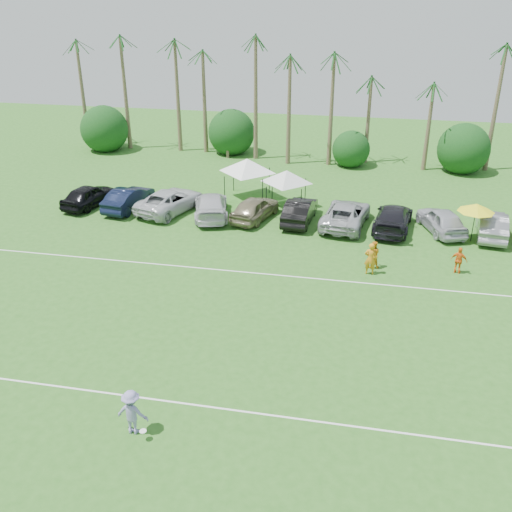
# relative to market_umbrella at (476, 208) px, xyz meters

# --- Properties ---
(ground) EXTENTS (120.00, 120.00, 0.00)m
(ground) POSITION_rel_market_umbrella_xyz_m (-14.77, -21.37, -2.39)
(ground) COLOR #2B611D
(ground) RESTS_ON ground
(field_lines) EXTENTS (80.00, 12.10, 0.01)m
(field_lines) POSITION_rel_market_umbrella_xyz_m (-14.77, -13.37, -2.38)
(field_lines) COLOR white
(field_lines) RESTS_ON ground
(palm_tree_0) EXTENTS (2.40, 2.40, 8.90)m
(palm_tree_0) POSITION_rel_market_umbrella_xyz_m (-36.77, 16.63, 5.09)
(palm_tree_0) COLOR brown
(palm_tree_0) RESTS_ON ground
(palm_tree_1) EXTENTS (2.40, 2.40, 9.90)m
(palm_tree_1) POSITION_rel_market_umbrella_xyz_m (-31.77, 16.63, 5.97)
(palm_tree_1) COLOR brown
(palm_tree_1) RESTS_ON ground
(palm_tree_2) EXTENTS (2.40, 2.40, 10.90)m
(palm_tree_2) POSITION_rel_market_umbrella_xyz_m (-26.77, 16.63, 6.83)
(palm_tree_2) COLOR brown
(palm_tree_2) RESTS_ON ground
(palm_tree_3) EXTENTS (2.40, 2.40, 11.90)m
(palm_tree_3) POSITION_rel_market_umbrella_xyz_m (-22.77, 16.63, 7.68)
(palm_tree_3) COLOR brown
(palm_tree_3) RESTS_ON ground
(palm_tree_4) EXTENTS (2.40, 2.40, 8.90)m
(palm_tree_4) POSITION_rel_market_umbrella_xyz_m (-18.77, 16.63, 5.09)
(palm_tree_4) COLOR brown
(palm_tree_4) RESTS_ON ground
(palm_tree_5) EXTENTS (2.40, 2.40, 9.90)m
(palm_tree_5) POSITION_rel_market_umbrella_xyz_m (-14.77, 16.63, 5.97)
(palm_tree_5) COLOR brown
(palm_tree_5) RESTS_ON ground
(palm_tree_6) EXTENTS (2.40, 2.40, 10.90)m
(palm_tree_6) POSITION_rel_market_umbrella_xyz_m (-10.77, 16.63, 6.83)
(palm_tree_6) COLOR brown
(palm_tree_6) RESTS_ON ground
(palm_tree_7) EXTENTS (2.40, 2.40, 11.90)m
(palm_tree_7) POSITION_rel_market_umbrella_xyz_m (-6.77, 16.63, 7.68)
(palm_tree_7) COLOR brown
(palm_tree_7) RESTS_ON ground
(palm_tree_8) EXTENTS (2.40, 2.40, 8.90)m
(palm_tree_8) POSITION_rel_market_umbrella_xyz_m (-1.77, 16.63, 5.09)
(palm_tree_8) COLOR brown
(palm_tree_8) RESTS_ON ground
(palm_tree_9) EXTENTS (2.40, 2.40, 9.90)m
(palm_tree_9) POSITION_rel_market_umbrella_xyz_m (3.23, 16.63, 5.97)
(palm_tree_9) COLOR brown
(palm_tree_9) RESTS_ON ground
(bush_tree_0) EXTENTS (4.00, 4.00, 4.00)m
(bush_tree_0) POSITION_rel_market_umbrella_xyz_m (-33.77, 17.63, -0.59)
(bush_tree_0) COLOR brown
(bush_tree_0) RESTS_ON ground
(bush_tree_1) EXTENTS (4.00, 4.00, 4.00)m
(bush_tree_1) POSITION_rel_market_umbrella_xyz_m (-20.77, 17.63, -0.59)
(bush_tree_1) COLOR brown
(bush_tree_1) RESTS_ON ground
(bush_tree_2) EXTENTS (4.00, 4.00, 4.00)m
(bush_tree_2) POSITION_rel_market_umbrella_xyz_m (-8.77, 17.63, -0.59)
(bush_tree_2) COLOR brown
(bush_tree_2) RESTS_ON ground
(bush_tree_3) EXTENTS (4.00, 4.00, 4.00)m
(bush_tree_3) POSITION_rel_market_umbrella_xyz_m (1.23, 17.63, -0.59)
(bush_tree_3) COLOR brown
(bush_tree_3) RESTS_ON ground
(sideline_player_a) EXTENTS (0.74, 0.50, 1.97)m
(sideline_player_a) POSITION_rel_market_umbrella_xyz_m (-6.55, -6.11, -1.40)
(sideline_player_a) COLOR orange
(sideline_player_a) RESTS_ON ground
(sideline_player_b) EXTENTS (0.89, 0.72, 1.72)m
(sideline_player_b) POSITION_rel_market_umbrella_xyz_m (-6.40, -5.23, -1.53)
(sideline_player_b) COLOR orange
(sideline_player_b) RESTS_ON ground
(sideline_player_c) EXTENTS (1.04, 0.69, 1.64)m
(sideline_player_c) POSITION_rel_market_umbrella_xyz_m (-1.43, -4.97, -1.57)
(sideline_player_c) COLOR orange
(sideline_player_c) RESTS_ON ground
(canopy_tent_left) EXTENTS (4.62, 4.62, 3.74)m
(canopy_tent_left) POSITION_rel_market_umbrella_xyz_m (-16.40, 5.54, 0.82)
(canopy_tent_left) COLOR black
(canopy_tent_left) RESTS_ON ground
(canopy_tent_right) EXTENTS (4.08, 4.08, 3.31)m
(canopy_tent_right) POSITION_rel_market_umbrella_xyz_m (-13.09, 4.30, 0.44)
(canopy_tent_right) COLOR black
(canopy_tent_right) RESTS_ON ground
(market_umbrella) EXTENTS (2.39, 2.39, 2.66)m
(market_umbrella) POSITION_rel_market_umbrella_xyz_m (0.00, 0.00, 0.00)
(market_umbrella) COLOR black
(market_umbrella) RESTS_ON ground
(frisbee_player) EXTENTS (1.28, 0.85, 1.89)m
(frisbee_player) POSITION_rel_market_umbrella_xyz_m (-15.11, -21.29, -1.44)
(frisbee_player) COLOR #8780B6
(frisbee_player) RESTS_ON ground
(parked_car_0) EXTENTS (3.00, 5.29, 1.70)m
(parked_car_0) POSITION_rel_market_umbrella_xyz_m (-27.96, 1.27, -1.54)
(parked_car_0) COLOR black
(parked_car_0) RESTS_ON ground
(parked_car_1) EXTENTS (2.52, 5.36, 1.70)m
(parked_car_1) POSITION_rel_market_umbrella_xyz_m (-24.70, 1.28, -1.54)
(parked_car_1) COLOR black
(parked_car_1) RESTS_ON ground
(parked_car_2) EXTENTS (4.58, 6.68, 1.70)m
(parked_car_2) POSITION_rel_market_umbrella_xyz_m (-21.44, 1.44, -1.54)
(parked_car_2) COLOR silver
(parked_car_2) RESTS_ON ground
(parked_car_3) EXTENTS (3.85, 6.27, 1.70)m
(parked_car_3) POSITION_rel_market_umbrella_xyz_m (-18.17, 1.03, -1.54)
(parked_car_3) COLOR silver
(parked_car_3) RESTS_ON ground
(parked_car_4) EXTENTS (3.27, 5.34, 1.70)m
(parked_car_4) POSITION_rel_market_umbrella_xyz_m (-14.91, 1.11, -1.54)
(parked_car_4) COLOR #7D7557
(parked_car_4) RESTS_ON ground
(parked_car_5) EXTENTS (2.16, 5.27, 1.70)m
(parked_car_5) POSITION_rel_market_umbrella_xyz_m (-11.65, 1.22, -1.54)
(parked_car_5) COLOR black
(parked_car_5) RESTS_ON ground
(parked_car_6) EXTENTS (3.62, 6.43, 1.70)m
(parked_car_6) POSITION_rel_market_umbrella_xyz_m (-8.38, 1.19, -1.54)
(parked_car_6) COLOR #ABADB0
(parked_car_6) RESTS_ON ground
(parked_car_7) EXTENTS (3.12, 6.11, 1.70)m
(parked_car_7) POSITION_rel_market_umbrella_xyz_m (-5.12, 1.10, -1.54)
(parked_car_7) COLOR black
(parked_car_7) RESTS_ON ground
(parked_car_8) EXTENTS (3.52, 5.36, 1.70)m
(parked_car_8) POSITION_rel_market_umbrella_xyz_m (-1.86, 1.32, -1.54)
(parked_car_8) COLOR #B3B5BD
(parked_car_8) RESTS_ON ground
(parked_car_9) EXTENTS (2.39, 5.33, 1.70)m
(parked_car_9) POSITION_rel_market_umbrella_xyz_m (1.40, 1.16, -1.54)
(parked_car_9) COLOR gray
(parked_car_9) RESTS_ON ground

